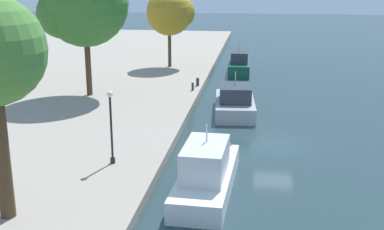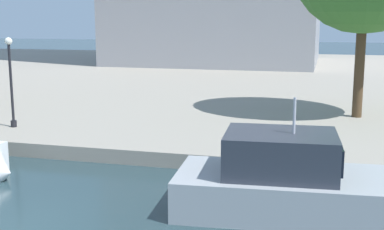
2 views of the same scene
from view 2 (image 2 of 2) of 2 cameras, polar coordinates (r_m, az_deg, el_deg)
name	(u,v)px [view 2 (image 2 of 2)]	position (r m, az deg, el deg)	size (l,w,h in m)	color
ground_plane	(16,227)	(14.92, -18.82, -11.60)	(220.00, 220.00, 0.00)	#23383D
dock_promenade	(236,77)	(46.19, 4.86, 4.17)	(120.00, 55.00, 0.58)	gray
motor_yacht_2	(321,193)	(15.20, 14.01, -8.31)	(8.07, 3.47, 4.38)	#9EA3A8
lamp_post	(11,79)	(24.75, -19.30, 3.76)	(0.33, 0.33, 4.06)	black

